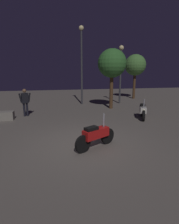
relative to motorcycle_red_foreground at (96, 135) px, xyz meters
name	(u,v)px	position (x,y,z in m)	size (l,w,h in m)	color
ground_plane	(83,144)	(-0.37, 0.40, -0.44)	(40.00, 40.00, 0.00)	#605951
motorcycle_red_foreground	(96,135)	(0.00, 0.00, 0.00)	(1.51, 0.88, 1.11)	black
motorcycle_white_parked_left	(143,111)	(3.43, 3.20, 0.00)	(0.76, 1.56, 1.11)	black
person_rider_beside	(25,100)	(-2.84, 5.08, 0.48)	(0.65, 0.34, 1.56)	black
streetlamp_near	(121,67)	(4.02, 8.05, 2.44)	(0.36, 0.36, 4.47)	#38383D
streetlamp_far	(82,57)	(0.97, 8.30, 3.16)	(0.36, 0.36, 5.77)	#38383D
tree_left_bg	(135,65)	(6.36, 10.31, 2.65)	(1.93, 1.93, 4.09)	#4C331E
tree_center_bg	(112,64)	(2.65, 6.18, 2.57)	(1.89, 1.89, 3.99)	#4C331E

